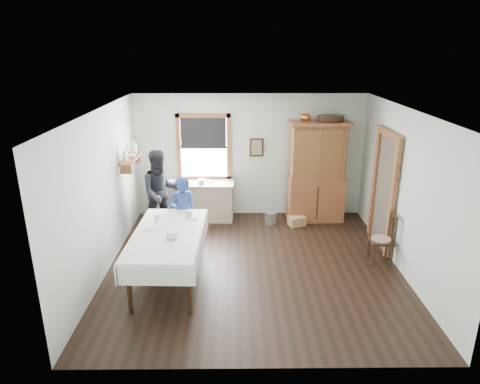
{
  "coord_description": "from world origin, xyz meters",
  "views": [
    {
      "loc": [
        -0.3,
        -6.64,
        3.66
      ],
      "look_at": [
        -0.23,
        0.3,
        1.27
      ],
      "focal_mm": 32.0,
      "sensor_mm": 36.0,
      "label": 1
    }
  ],
  "objects_px": {
    "wicker_basket": "(297,221)",
    "figure_dark": "(161,195)",
    "china_hutch": "(317,172)",
    "dining_table": "(169,257)",
    "pail": "(271,218)",
    "woman_blue": "(183,217)",
    "work_counter": "(200,201)",
    "spindle_chair": "(382,238)"
  },
  "relations": [
    {
      "from": "china_hutch",
      "to": "spindle_chair",
      "type": "xyz_separation_m",
      "value": [
        0.81,
        -2.01,
        -0.62
      ]
    },
    {
      "from": "work_counter",
      "to": "figure_dark",
      "type": "distance_m",
      "value": 1.05
    },
    {
      "from": "china_hutch",
      "to": "wicker_basket",
      "type": "relative_size",
      "value": 6.31
    },
    {
      "from": "work_counter",
      "to": "wicker_basket",
      "type": "distance_m",
      "value": 2.15
    },
    {
      "from": "china_hutch",
      "to": "wicker_basket",
      "type": "distance_m",
      "value": 1.13
    },
    {
      "from": "spindle_chair",
      "to": "woman_blue",
      "type": "relative_size",
      "value": 0.69
    },
    {
      "from": "work_counter",
      "to": "dining_table",
      "type": "height_order",
      "value": "dining_table"
    },
    {
      "from": "spindle_chair",
      "to": "work_counter",
      "type": "bearing_deg",
      "value": 152.05
    },
    {
      "from": "work_counter",
      "to": "pail",
      "type": "bearing_deg",
      "value": -8.15
    },
    {
      "from": "spindle_chair",
      "to": "dining_table",
      "type": "bearing_deg",
      "value": -167.59
    },
    {
      "from": "spindle_chair",
      "to": "pail",
      "type": "height_order",
      "value": "spindle_chair"
    },
    {
      "from": "china_hutch",
      "to": "pail",
      "type": "distance_m",
      "value": 1.4
    },
    {
      "from": "dining_table",
      "to": "wicker_basket",
      "type": "xyz_separation_m",
      "value": [
        2.39,
        2.22,
        -0.32
      ]
    },
    {
      "from": "wicker_basket",
      "to": "figure_dark",
      "type": "relative_size",
      "value": 0.22
    },
    {
      "from": "spindle_chair",
      "to": "pail",
      "type": "bearing_deg",
      "value": 139.17
    },
    {
      "from": "work_counter",
      "to": "woman_blue",
      "type": "height_order",
      "value": "woman_blue"
    },
    {
      "from": "pail",
      "to": "woman_blue",
      "type": "height_order",
      "value": "woman_blue"
    },
    {
      "from": "work_counter",
      "to": "woman_blue",
      "type": "bearing_deg",
      "value": -95.23
    },
    {
      "from": "spindle_chair",
      "to": "wicker_basket",
      "type": "bearing_deg",
      "value": 130.51
    },
    {
      "from": "work_counter",
      "to": "dining_table",
      "type": "distance_m",
      "value": 2.62
    },
    {
      "from": "woman_blue",
      "to": "dining_table",
      "type": "bearing_deg",
      "value": 60.48
    },
    {
      "from": "spindle_chair",
      "to": "woman_blue",
      "type": "bearing_deg",
      "value": 175.2
    },
    {
      "from": "china_hutch",
      "to": "figure_dark",
      "type": "relative_size",
      "value": 1.36
    },
    {
      "from": "wicker_basket",
      "to": "spindle_chair",
      "type": "bearing_deg",
      "value": -52.89
    },
    {
      "from": "pail",
      "to": "dining_table",
      "type": "bearing_deg",
      "value": -128.21
    },
    {
      "from": "pail",
      "to": "wicker_basket",
      "type": "height_order",
      "value": "pail"
    },
    {
      "from": "dining_table",
      "to": "figure_dark",
      "type": "height_order",
      "value": "figure_dark"
    },
    {
      "from": "china_hutch",
      "to": "pail",
      "type": "height_order",
      "value": "china_hutch"
    },
    {
      "from": "figure_dark",
      "to": "pail",
      "type": "bearing_deg",
      "value": -11.95
    },
    {
      "from": "work_counter",
      "to": "china_hutch",
      "type": "xyz_separation_m",
      "value": [
        2.52,
        -0.03,
        0.66
      ]
    },
    {
      "from": "wicker_basket",
      "to": "work_counter",
      "type": "bearing_deg",
      "value": 169.6
    },
    {
      "from": "work_counter",
      "to": "china_hutch",
      "type": "relative_size",
      "value": 0.68
    },
    {
      "from": "work_counter",
      "to": "spindle_chair",
      "type": "relative_size",
      "value": 1.6
    },
    {
      "from": "woman_blue",
      "to": "figure_dark",
      "type": "bearing_deg",
      "value": -82.54
    },
    {
      "from": "pail",
      "to": "woman_blue",
      "type": "distance_m",
      "value": 2.2
    },
    {
      "from": "pail",
      "to": "figure_dark",
      "type": "relative_size",
      "value": 0.17
    },
    {
      "from": "work_counter",
      "to": "china_hutch",
      "type": "height_order",
      "value": "china_hutch"
    },
    {
      "from": "wicker_basket",
      "to": "pail",
      "type": "bearing_deg",
      "value": 169.25
    },
    {
      "from": "work_counter",
      "to": "woman_blue",
      "type": "xyz_separation_m",
      "value": [
        -0.2,
        -1.52,
        0.25
      ]
    },
    {
      "from": "pail",
      "to": "work_counter",
      "type": "bearing_deg",
      "value": 169.73
    },
    {
      "from": "work_counter",
      "to": "spindle_chair",
      "type": "height_order",
      "value": "spindle_chair"
    },
    {
      "from": "china_hutch",
      "to": "dining_table",
      "type": "relative_size",
      "value": 1.03
    }
  ]
}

